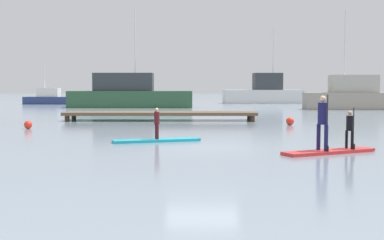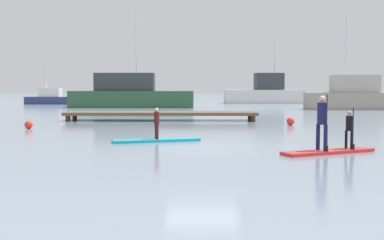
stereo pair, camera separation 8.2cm
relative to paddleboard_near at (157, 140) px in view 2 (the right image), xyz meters
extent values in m
plane|color=gray|center=(1.69, -1.63, -0.05)|extent=(240.00, 240.00, 0.00)
cube|color=#1E9EB2|center=(-0.07, -0.02, 0.00)|extent=(3.19, 1.61, 0.10)
cube|color=#1E9EB2|center=(1.47, 0.48, 0.00)|extent=(0.37, 0.52, 0.09)
cylinder|color=#4C1419|center=(-0.03, 0.12, 0.33)|extent=(0.08, 0.08, 0.56)
cylinder|color=#4C1419|center=(0.04, -0.11, 0.33)|extent=(0.08, 0.08, 0.56)
cylinder|color=#4C1419|center=(0.00, 0.00, 0.84)|extent=(0.26, 0.26, 0.46)
sphere|color=beige|center=(0.00, 0.00, 1.15)|extent=(0.13, 0.13, 0.13)
cylinder|color=black|center=(-0.05, 0.17, 0.69)|extent=(0.03, 0.03, 1.28)
cube|color=black|center=(-0.05, 0.17, 0.14)|extent=(0.07, 0.14, 0.18)
cube|color=red|center=(5.56, -3.37, 0.00)|extent=(3.08, 1.99, 0.10)
cube|color=red|center=(7.00, -2.65, 0.00)|extent=(0.42, 0.53, 0.09)
cylinder|color=#19194C|center=(5.27, -3.31, 0.45)|extent=(0.12, 0.12, 0.81)
cylinder|color=#19194C|center=(5.43, -3.63, 0.45)|extent=(0.12, 0.12, 0.81)
cylinder|color=#19194C|center=(5.35, -3.47, 1.19)|extent=(0.40, 0.40, 0.67)
sphere|color=beige|center=(5.35, -3.47, 1.64)|extent=(0.19, 0.19, 0.19)
cylinder|color=black|center=(5.45, -3.67, 0.92)|extent=(0.03, 0.03, 1.73)
cube|color=black|center=(5.45, -3.67, 0.14)|extent=(0.09, 0.14, 0.18)
cylinder|color=black|center=(6.27, -2.87, 0.34)|extent=(0.09, 0.09, 0.57)
cylinder|color=black|center=(6.38, -3.10, 0.34)|extent=(0.09, 0.09, 0.57)
cylinder|color=black|center=(6.33, -2.99, 0.86)|extent=(0.28, 0.28, 0.47)
sphere|color=tan|center=(6.33, -2.99, 1.19)|extent=(0.14, 0.14, 0.14)
cylinder|color=black|center=(6.40, -3.14, 0.70)|extent=(0.03, 0.03, 1.31)
cube|color=black|center=(6.40, -3.14, 0.14)|extent=(0.09, 0.14, 0.18)
cube|color=#2D5638|center=(-4.80, 31.01, 0.75)|extent=(11.88, 2.94, 1.60)
cube|color=#33383D|center=(-5.48, 31.01, 2.41)|extent=(5.69, 2.06, 1.73)
cylinder|color=silver|center=(-4.35, 31.01, 6.35)|extent=(0.12, 0.12, 6.15)
cube|color=#9E9384|center=(15.68, 27.04, 0.70)|extent=(9.09, 2.56, 1.50)
cube|color=#B2AD9E|center=(15.42, 27.04, 2.22)|extent=(4.08, 1.96, 1.55)
cylinder|color=silver|center=(14.61, 27.05, 5.83)|extent=(0.12, 0.12, 5.67)
cube|color=navy|center=(-14.94, 40.19, 0.37)|extent=(6.40, 1.94, 0.84)
cube|color=white|center=(-15.31, 40.21, 1.29)|extent=(2.48, 1.47, 0.99)
cylinder|color=silver|center=(-15.79, 40.23, 3.10)|extent=(0.12, 0.12, 2.61)
cube|color=silver|center=(9.58, 43.85, 0.76)|extent=(9.67, 3.56, 1.61)
cube|color=#33383D|center=(10.12, 43.89, 2.57)|extent=(3.50, 2.32, 2.02)
cylinder|color=silver|center=(10.79, 43.94, 6.33)|extent=(0.12, 0.12, 5.48)
cube|color=brown|center=(-0.66, 12.03, 0.38)|extent=(11.49, 2.32, 0.18)
cylinder|color=#473828|center=(-6.11, 11.17, 0.21)|extent=(0.28, 0.28, 0.52)
cylinder|color=#473828|center=(-6.11, 12.88, 0.21)|extent=(0.28, 0.28, 0.52)
cylinder|color=#473828|center=(4.79, 11.17, 0.21)|extent=(0.28, 0.28, 0.52)
cylinder|color=#473828|center=(4.79, 12.88, 0.21)|extent=(0.28, 0.28, 0.52)
sphere|color=red|center=(6.47, 8.28, 0.16)|extent=(0.42, 0.42, 0.42)
sphere|color=red|center=(-6.71, 5.86, 0.15)|extent=(0.40, 0.40, 0.40)
camera|label=1|loc=(1.46, -19.54, 2.04)|focal=49.10mm
camera|label=2|loc=(1.54, -19.54, 2.04)|focal=49.10mm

